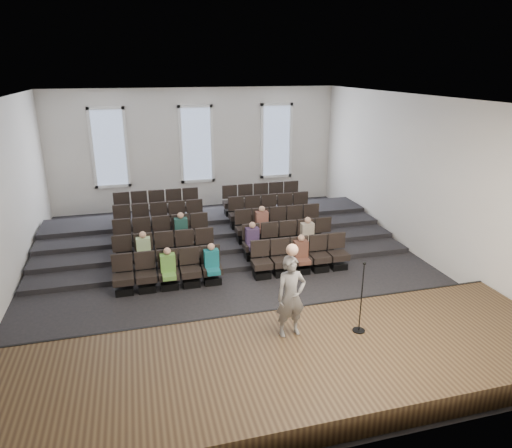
{
  "coord_description": "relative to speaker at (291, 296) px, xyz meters",
  "views": [
    {
      "loc": [
        -2.55,
        -12.17,
        5.82
      ],
      "look_at": [
        0.85,
        0.5,
        1.26
      ],
      "focal_mm": 32.0,
      "sensor_mm": 36.0,
      "label": 1
    }
  ],
  "objects": [
    {
      "name": "speaker",
      "position": [
        0.0,
        0.0,
        0.0
      ],
      "size": [
        0.67,
        0.47,
        1.75
      ],
      "primitive_type": "imported",
      "rotation": [
        0.0,
        0.0,
        0.08
      ],
      "color": "slate",
      "rests_on": "stage"
    },
    {
      "name": "wall_right",
      "position": [
        5.74,
        4.35,
        1.13
      ],
      "size": [
        0.04,
        14.0,
        5.0
      ],
      "primitive_type": "cube",
      "color": "silver",
      "rests_on": "ground"
    },
    {
      "name": "windows",
      "position": [
        -0.28,
        11.31,
        1.33
      ],
      "size": [
        8.44,
        0.1,
        3.24
      ],
      "color": "white",
      "rests_on": "wall_back"
    },
    {
      "name": "wall_front",
      "position": [
        -0.28,
        -2.67,
        1.13
      ],
      "size": [
        12.0,
        0.04,
        5.0
      ],
      "primitive_type": "cube",
      "color": "silver",
      "rests_on": "ground"
    },
    {
      "name": "mic_stand",
      "position": [
        1.45,
        -0.28,
        -0.4
      ],
      "size": [
        0.27,
        0.27,
        1.6
      ],
      "color": "black",
      "rests_on": "stage"
    },
    {
      "name": "seating_rows",
      "position": [
        -0.28,
        5.9,
        -0.69
      ],
      "size": [
        6.8,
        4.7,
        1.67
      ],
      "color": "black",
      "rests_on": "ground"
    },
    {
      "name": "ceiling",
      "position": [
        -0.28,
        4.35,
        3.64
      ],
      "size": [
        12.0,
        14.0,
        0.02
      ],
      "primitive_type": "cube",
      "color": "white",
      "rests_on": "ground"
    },
    {
      "name": "stage_lip",
      "position": [
        -0.28,
        1.02,
        -1.12
      ],
      "size": [
        11.8,
        0.06,
        0.52
      ],
      "primitive_type": "cube",
      "color": "black",
      "rests_on": "ground"
    },
    {
      "name": "audience",
      "position": [
        -0.28,
        4.68,
        -0.56
      ],
      "size": [
        5.45,
        2.64,
        1.1
      ],
      "color": "#65A341",
      "rests_on": "seating_rows"
    },
    {
      "name": "ground",
      "position": [
        -0.28,
        4.35,
        -1.37
      ],
      "size": [
        14.0,
        14.0,
        0.0
      ],
      "primitive_type": "plane",
      "color": "black",
      "rests_on": "ground"
    },
    {
      "name": "stage",
      "position": [
        -0.28,
        -0.75,
        -1.12
      ],
      "size": [
        11.8,
        3.6,
        0.5
      ],
      "primitive_type": "cube",
      "color": "#4B3820",
      "rests_on": "ground"
    },
    {
      "name": "risers",
      "position": [
        -0.28,
        7.53,
        -1.18
      ],
      "size": [
        11.8,
        4.8,
        0.6
      ],
      "color": "black",
      "rests_on": "ground"
    },
    {
      "name": "wall_back",
      "position": [
        -0.28,
        11.37,
        1.13
      ],
      "size": [
        12.0,
        0.04,
        5.0
      ],
      "primitive_type": "cube",
      "color": "silver",
      "rests_on": "ground"
    }
  ]
}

